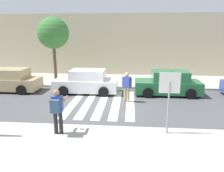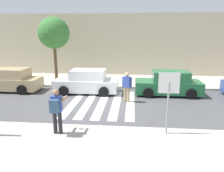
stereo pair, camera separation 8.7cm
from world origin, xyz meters
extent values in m
plane|color=#4C4C4F|center=(0.00, 0.00, 0.00)|extent=(120.00, 120.00, 0.00)
cube|color=#B2AD9E|center=(0.00, -6.20, 0.07)|extent=(60.00, 6.00, 0.14)
cube|color=#B2AD9E|center=(0.00, 6.00, 0.07)|extent=(60.00, 4.80, 0.14)
cube|color=beige|center=(0.00, 10.40, 2.79)|extent=(56.00, 4.00, 5.58)
cube|color=silver|center=(-1.60, 0.20, 0.00)|extent=(0.44, 5.20, 0.01)
cube|color=silver|center=(-0.80, 0.20, 0.00)|extent=(0.44, 5.20, 0.01)
cube|color=silver|center=(0.00, 0.20, 0.00)|extent=(0.44, 5.20, 0.01)
cube|color=silver|center=(0.80, 0.20, 0.00)|extent=(0.44, 5.20, 0.01)
cube|color=silver|center=(1.60, 0.20, 0.00)|extent=(0.44, 5.20, 0.01)
cylinder|color=gray|center=(3.00, -3.68, 1.14)|extent=(0.07, 0.07, 2.00)
cube|color=white|center=(3.00, -3.66, 2.09)|extent=(0.76, 0.03, 0.76)
cube|color=red|center=(3.00, -3.65, 2.09)|extent=(0.66, 0.02, 0.66)
cylinder|color=#232328|center=(-1.19, -4.08, 0.58)|extent=(0.15, 0.15, 0.88)
cylinder|color=#232328|center=(-0.99, -4.08, 0.58)|extent=(0.15, 0.15, 0.88)
cube|color=#33479E|center=(-1.09, -4.08, 1.32)|extent=(0.38, 0.24, 0.60)
sphere|color=#A37556|center=(-1.09, -4.08, 1.75)|extent=(0.23, 0.23, 0.23)
cylinder|color=#A37556|center=(-1.33, -3.85, 1.46)|extent=(0.10, 0.58, 0.10)
cylinder|color=#A37556|center=(-0.85, -3.86, 1.46)|extent=(0.10, 0.58, 0.10)
cube|color=black|center=(-1.09, -3.68, 1.49)|extent=(0.14, 0.10, 0.10)
cube|color=#335170|center=(-1.09, -4.31, 1.30)|extent=(0.32, 0.20, 0.48)
cylinder|color=tan|center=(1.28, 0.57, 0.44)|extent=(0.15, 0.15, 0.88)
cylinder|color=tan|center=(1.47, 0.51, 0.44)|extent=(0.15, 0.15, 0.88)
cube|color=#33479E|center=(1.38, 0.54, 1.18)|extent=(0.44, 0.35, 0.60)
sphere|color=tan|center=(1.38, 0.54, 1.61)|extent=(0.23, 0.23, 0.23)
cylinder|color=#33479E|center=(1.15, 0.61, 1.16)|extent=(0.10, 0.10, 0.58)
cylinder|color=#33479E|center=(1.61, 0.46, 1.16)|extent=(0.10, 0.10, 0.58)
cube|color=tan|center=(-6.65, 2.30, 0.53)|extent=(4.10, 1.70, 0.76)
cube|color=tan|center=(-6.50, 2.30, 1.23)|extent=(2.20, 1.56, 0.64)
cube|color=slate|center=(-5.53, 2.30, 1.23)|extent=(0.10, 1.50, 0.51)
cylinder|color=black|center=(-5.38, 1.45, 0.32)|extent=(0.64, 0.22, 0.64)
cylinder|color=black|center=(-5.38, 3.15, 0.32)|extent=(0.64, 0.22, 0.64)
cube|color=white|center=(-1.34, 2.30, 0.53)|extent=(4.10, 1.70, 0.76)
cube|color=white|center=(-1.19, 2.30, 1.23)|extent=(2.20, 1.56, 0.64)
cube|color=slate|center=(-2.26, 2.30, 1.23)|extent=(0.10, 1.50, 0.54)
cube|color=slate|center=(-0.22, 2.30, 1.23)|extent=(0.10, 1.50, 0.51)
cylinder|color=black|center=(-2.61, 1.45, 0.32)|extent=(0.64, 0.22, 0.64)
cylinder|color=black|center=(-2.61, 3.15, 0.32)|extent=(0.64, 0.22, 0.64)
cylinder|color=black|center=(-0.07, 1.45, 0.32)|extent=(0.64, 0.22, 0.64)
cylinder|color=black|center=(-0.07, 3.15, 0.32)|extent=(0.64, 0.22, 0.64)
cube|color=#236B3D|center=(3.93, 2.30, 0.53)|extent=(4.10, 1.70, 0.76)
cube|color=#236B3D|center=(4.08, 2.30, 1.23)|extent=(2.20, 1.56, 0.64)
cube|color=slate|center=(3.01, 2.30, 1.23)|extent=(0.10, 1.50, 0.54)
cube|color=slate|center=(5.05, 2.30, 1.23)|extent=(0.10, 1.50, 0.51)
cylinder|color=black|center=(2.66, 1.45, 0.32)|extent=(0.64, 0.22, 0.64)
cylinder|color=black|center=(2.66, 3.15, 0.32)|extent=(0.64, 0.22, 0.64)
cylinder|color=black|center=(5.20, 1.45, 0.32)|extent=(0.64, 0.22, 0.64)
cylinder|color=black|center=(5.20, 3.15, 0.32)|extent=(0.64, 0.22, 0.64)
cylinder|color=brown|center=(-4.32, 4.98, 1.66)|extent=(0.24, 0.24, 3.03)
sphere|color=#387533|center=(-4.32, 4.98, 3.88)|extent=(2.37, 2.37, 2.37)
camera|label=1|loc=(1.59, -11.52, 3.84)|focal=35.00mm
camera|label=2|loc=(1.68, -11.51, 3.84)|focal=35.00mm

